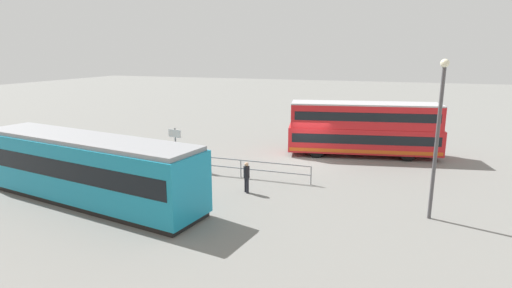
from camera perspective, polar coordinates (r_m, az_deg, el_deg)
ground_plane at (r=27.47m, az=7.42°, el=-2.41°), size 160.00×160.00×0.00m
double_decker_bus at (r=29.25m, az=15.06°, el=2.09°), size 10.75×4.50×3.79m
tram_yellow at (r=21.27m, az=-22.95°, el=-3.17°), size 13.17×4.66×3.27m
pedestrian_near_railing at (r=24.69m, az=-7.76°, el=-1.92°), size 0.44×0.44×1.64m
pedestrian_crossing at (r=20.93m, az=-1.36°, el=-4.49°), size 0.45×0.45×1.66m
pedestrian_railing at (r=23.57m, az=-2.18°, el=-3.03°), size 8.46×0.12×1.08m
info_sign at (r=26.30m, az=-11.46°, el=0.56°), size 0.99×0.22×2.50m
street_lamp at (r=18.62m, az=24.56°, el=2.00°), size 0.36×0.36×6.98m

